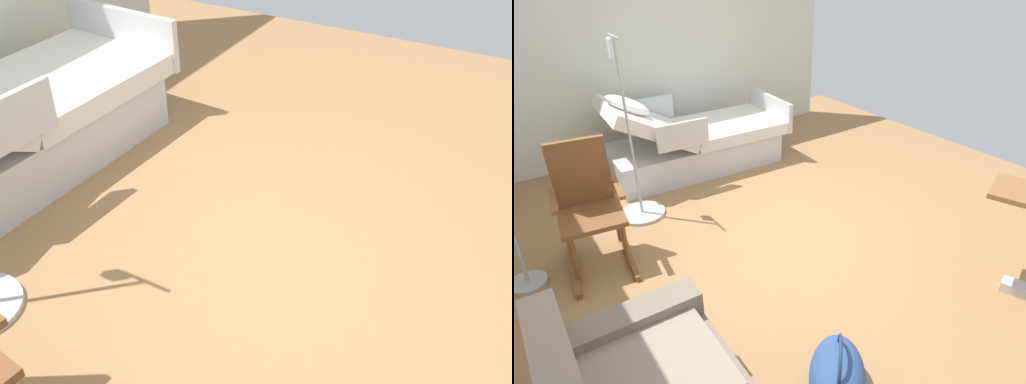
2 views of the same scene
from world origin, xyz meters
The scene contains 2 objects.
ground_plane centered at (0.00, 0.00, 0.00)m, with size 6.43×6.43×0.00m, color #9E7247.
hospital_bed centered at (1.80, 0.02, 0.31)m, with size 1.08×2.11×1.05m.
Camera 1 is at (-0.95, 2.01, 2.05)m, focal length 41.53 mm.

